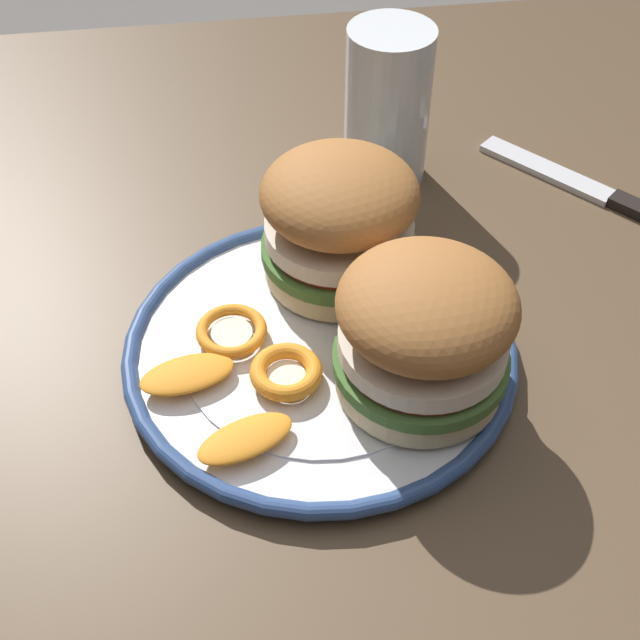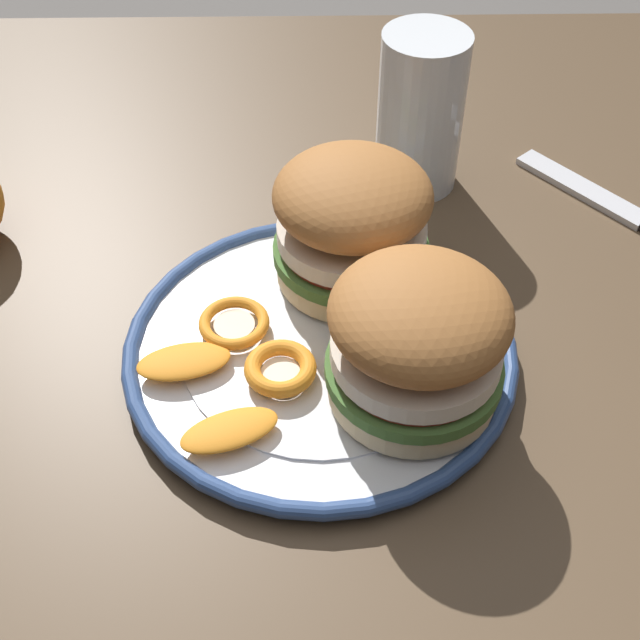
{
  "view_description": "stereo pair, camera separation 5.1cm",
  "coord_description": "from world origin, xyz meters",
  "px_view_note": "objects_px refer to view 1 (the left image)",
  "views": [
    {
      "loc": [
        0.39,
        -0.07,
        1.17
      ],
      "look_at": [
        -0.02,
        -0.02,
        0.75
      ],
      "focal_mm": 47.88,
      "sensor_mm": 36.0,
      "label": 1
    },
    {
      "loc": [
        0.39,
        -0.02,
        1.17
      ],
      "look_at": [
        -0.02,
        -0.02,
        0.75
      ],
      "focal_mm": 47.88,
      "sensor_mm": 36.0,
      "label": 2
    }
  ],
  "objects_px": {
    "dining_table": "(343,458)",
    "sandwich_half_left": "(339,219)",
    "sandwich_half_right": "(424,330)",
    "dinner_plate": "(320,350)",
    "drinking_glass": "(387,116)",
    "table_knife": "(607,197)"
  },
  "relations": [
    {
      "from": "dining_table",
      "to": "sandwich_half_left",
      "type": "relative_size",
      "value": 7.67
    },
    {
      "from": "dining_table",
      "to": "sandwich_half_right",
      "type": "distance_m",
      "value": 0.17
    },
    {
      "from": "dinner_plate",
      "to": "drinking_glass",
      "type": "height_order",
      "value": "drinking_glass"
    },
    {
      "from": "dinner_plate",
      "to": "sandwich_half_left",
      "type": "relative_size",
      "value": 1.96
    },
    {
      "from": "dining_table",
      "to": "dinner_plate",
      "type": "bearing_deg",
      "value": -143.12
    },
    {
      "from": "dinner_plate",
      "to": "sandwich_half_left",
      "type": "xyz_separation_m",
      "value": [
        -0.07,
        0.02,
        0.06
      ]
    },
    {
      "from": "dinner_plate",
      "to": "sandwich_half_left",
      "type": "height_order",
      "value": "sandwich_half_left"
    },
    {
      "from": "dining_table",
      "to": "drinking_glass",
      "type": "distance_m",
      "value": 0.29
    },
    {
      "from": "sandwich_half_left",
      "to": "sandwich_half_right",
      "type": "distance_m",
      "value": 0.12
    },
    {
      "from": "dining_table",
      "to": "dinner_plate",
      "type": "height_order",
      "value": "dinner_plate"
    },
    {
      "from": "sandwich_half_right",
      "to": "dinner_plate",
      "type": "bearing_deg",
      "value": -127.08
    },
    {
      "from": "dining_table",
      "to": "sandwich_half_left",
      "type": "distance_m",
      "value": 0.19
    },
    {
      "from": "table_knife",
      "to": "sandwich_half_left",
      "type": "bearing_deg",
      "value": -73.07
    },
    {
      "from": "dinner_plate",
      "to": "table_knife",
      "type": "height_order",
      "value": "dinner_plate"
    },
    {
      "from": "dining_table",
      "to": "drinking_glass",
      "type": "relative_size",
      "value": 7.91
    },
    {
      "from": "table_knife",
      "to": "dinner_plate",
      "type": "bearing_deg",
      "value": -61.66
    },
    {
      "from": "dinner_plate",
      "to": "drinking_glass",
      "type": "xyz_separation_m",
      "value": [
        -0.21,
        0.09,
        0.05
      ]
    },
    {
      "from": "dining_table",
      "to": "sandwich_half_left",
      "type": "bearing_deg",
      "value": 174.49
    },
    {
      "from": "drinking_glass",
      "to": "table_knife",
      "type": "xyz_separation_m",
      "value": [
        0.07,
        0.19,
        -0.06
      ]
    },
    {
      "from": "drinking_glass",
      "to": "sandwich_half_right",
      "type": "bearing_deg",
      "value": -6.07
    },
    {
      "from": "drinking_glass",
      "to": "table_knife",
      "type": "distance_m",
      "value": 0.21
    },
    {
      "from": "dinner_plate",
      "to": "drinking_glass",
      "type": "distance_m",
      "value": 0.24
    }
  ]
}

